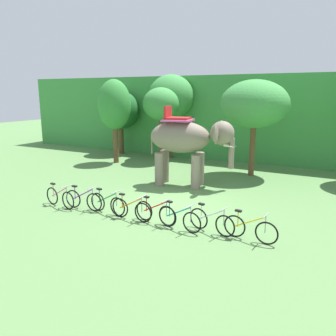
{
  "coord_description": "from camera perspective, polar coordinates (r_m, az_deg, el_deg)",
  "views": [
    {
      "loc": [
        5.82,
        -11.33,
        4.4
      ],
      "look_at": [
        -0.73,
        1.0,
        1.3
      ],
      "focal_mm": 36.46,
      "sensor_mm": 36.0,
      "label": 1
    }
  ],
  "objects": [
    {
      "name": "bike_yellow",
      "position": [
        10.73,
        13.56,
        -9.82
      ],
      "size": [
        1.71,
        0.52,
        0.92
      ],
      "color": "black",
      "rests_on": "ground"
    },
    {
      "name": "bike_green",
      "position": [
        12.88,
        -10.1,
        -5.84
      ],
      "size": [
        1.7,
        0.52,
        0.92
      ],
      "color": "black",
      "rests_on": "ground"
    },
    {
      "name": "bike_red",
      "position": [
        11.76,
        -2.09,
        -7.46
      ],
      "size": [
        1.7,
        0.52,
        0.92
      ],
      "color": "black",
      "rests_on": "ground"
    },
    {
      "name": "bike_white",
      "position": [
        11.09,
        7.26,
        -8.82
      ],
      "size": [
        1.68,
        0.57,
        0.92
      ],
      "color": "black",
      "rests_on": "ground"
    },
    {
      "name": "bike_teal",
      "position": [
        11.25,
        1.86,
        -8.4
      ],
      "size": [
        1.69,
        0.52,
        0.92
      ],
      "color": "black",
      "rests_on": "ground"
    },
    {
      "name": "tree_left",
      "position": [
        25.01,
        -7.97,
        9.52
      ],
      "size": [
        2.73,
        2.73,
        4.52
      ],
      "color": "brown",
      "rests_on": "ground"
    },
    {
      "name": "tree_center_left",
      "position": [
        18.54,
        14.27,
        10.28
      ],
      "size": [
        3.54,
        3.54,
        5.06
      ],
      "color": "brown",
      "rests_on": "ground"
    },
    {
      "name": "tree_far_right",
      "position": [
        21.75,
        -8.95,
        10.3
      ],
      "size": [
        2.05,
        2.05,
        5.21
      ],
      "color": "brown",
      "rests_on": "ground"
    },
    {
      "name": "tree_right",
      "position": [
        23.16,
        0.52,
        11.78
      ],
      "size": [
        3.03,
        3.03,
        5.57
      ],
      "color": "brown",
      "rests_on": "ground"
    },
    {
      "name": "ground_plane",
      "position": [
        13.48,
        0.75,
        -6.54
      ],
      "size": [
        80.0,
        80.0,
        0.0
      ],
      "primitive_type": "plane",
      "color": "#567F47"
    },
    {
      "name": "tree_center_right",
      "position": [
        21.86,
        -1.19,
        10.53
      ],
      "size": [
        2.3,
        2.3,
        4.72
      ],
      "color": "brown",
      "rests_on": "ground"
    },
    {
      "name": "foliage_hedge",
      "position": [
        24.95,
        14.58,
        8.33
      ],
      "size": [
        36.0,
        6.0,
        5.5
      ],
      "primitive_type": "cube",
      "color": "#3D8E42",
      "rests_on": "ground"
    },
    {
      "name": "elephant",
      "position": [
        16.08,
        3.13,
        4.64
      ],
      "size": [
        4.23,
        2.26,
        3.78
      ],
      "color": "gray",
      "rests_on": "ground"
    },
    {
      "name": "bike_purple",
      "position": [
        13.5,
        -13.96,
        -5.16
      ],
      "size": [
        1.71,
        0.52,
        0.92
      ],
      "color": "black",
      "rests_on": "ground"
    },
    {
      "name": "bike_pink",
      "position": [
        14.04,
        -17.63,
        -4.7
      ],
      "size": [
        1.7,
        0.52,
        0.92
      ],
      "color": "black",
      "rests_on": "ground"
    },
    {
      "name": "bike_orange",
      "position": [
        12.14,
        -6.17,
        -6.87
      ],
      "size": [
        1.71,
        0.52,
        0.92
      ],
      "color": "black",
      "rests_on": "ground"
    }
  ]
}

